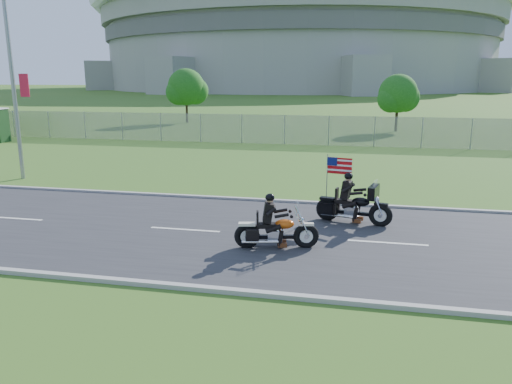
# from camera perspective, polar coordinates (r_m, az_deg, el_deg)

# --- Properties ---
(ground) EXTENTS (420.00, 420.00, 0.00)m
(ground) POSITION_cam_1_polar(r_m,az_deg,el_deg) (14.88, -0.82, -4.95)
(ground) COLOR #26561B
(ground) RESTS_ON ground
(road) EXTENTS (120.00, 8.00, 0.04)m
(road) POSITION_cam_1_polar(r_m,az_deg,el_deg) (14.87, -0.82, -4.88)
(road) COLOR #28282B
(road) RESTS_ON ground
(curb_north) EXTENTS (120.00, 0.18, 0.12)m
(curb_north) POSITION_cam_1_polar(r_m,az_deg,el_deg) (18.68, 1.91, -1.01)
(curb_north) COLOR #9E9B93
(curb_north) RESTS_ON ground
(curb_south) EXTENTS (120.00, 0.18, 0.12)m
(curb_south) POSITION_cam_1_polar(r_m,az_deg,el_deg) (11.21, -5.45, -11.01)
(curb_south) COLOR #9E9B93
(curb_south) RESTS_ON ground
(fence) EXTENTS (60.00, 0.03, 2.00)m
(fence) POSITION_cam_1_polar(r_m,az_deg,el_deg) (34.94, -1.63, 7.24)
(fence) COLOR gray
(fence) RESTS_ON ground
(stadium) EXTENTS (140.40, 140.40, 29.20)m
(stadium) POSITION_cam_1_polar(r_m,az_deg,el_deg) (185.56, 4.90, 16.55)
(stadium) COLOR #A3A099
(stadium) RESTS_ON ground
(streetlight) EXTENTS (0.90, 2.46, 10.00)m
(streetlight) POSITION_cam_1_polar(r_m,az_deg,el_deg) (25.08, -25.99, 14.22)
(streetlight) COLOR gray
(streetlight) RESTS_ON ground
(tree_fence_near) EXTENTS (3.52, 3.28, 4.75)m
(tree_fence_near) POSITION_cam_1_polar(r_m,az_deg,el_deg) (43.95, 15.96, 10.55)
(tree_fence_near) COLOR #382316
(tree_fence_near) RESTS_ON ground
(tree_fence_mid) EXTENTS (3.96, 3.69, 5.30)m
(tree_fence_mid) POSITION_cam_1_polar(r_m,az_deg,el_deg) (50.80, -7.92, 11.59)
(tree_fence_mid) COLOR #382316
(tree_fence_mid) RESTS_ON ground
(motorcycle_lead) EXTENTS (2.30, 0.89, 1.56)m
(motorcycle_lead) POSITION_cam_1_polar(r_m,az_deg,el_deg) (13.60, 2.21, -4.52)
(motorcycle_lead) COLOR black
(motorcycle_lead) RESTS_ON ground
(motorcycle_follow) EXTENTS (2.45, 1.03, 2.06)m
(motorcycle_follow) POSITION_cam_1_polar(r_m,az_deg,el_deg) (16.13, 11.06, -1.65)
(motorcycle_follow) COLOR black
(motorcycle_follow) RESTS_ON ground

